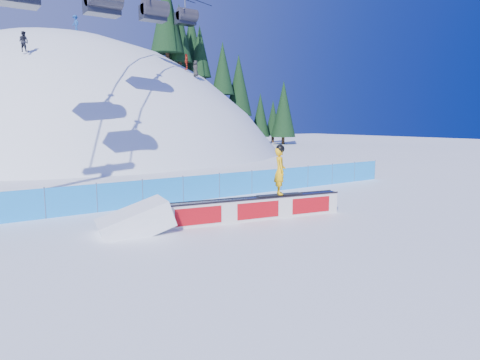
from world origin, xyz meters
TOP-DOWN VIEW (x-y plane):
  - ground at (0.00, 0.00)m, footprint 160.00×160.00m
  - snow_hill at (0.00, 42.00)m, footprint 64.00×64.00m
  - treeline at (24.28, 40.25)m, footprint 23.04×13.17m
  - safety_fence at (0.00, 4.50)m, footprint 22.05×0.05m
  - rail_box at (-2.37, -0.32)m, footprint 7.34×1.82m
  - snow_ramp at (-6.90, 0.50)m, footprint 2.77×2.01m
  - snowboarder at (-1.33, -0.51)m, footprint 1.94×0.81m
  - distant_skiers at (2.97, 30.51)m, footprint 17.13×11.51m

SIDE VIEW (x-z plane):
  - snow_hill at x=0.00m, z-range -50.00..14.00m
  - ground at x=0.00m, z-range 0.00..0.00m
  - snow_ramp at x=-6.90m, z-range -0.79..0.79m
  - rail_box at x=-2.37m, z-range -0.01..0.88m
  - safety_fence at x=0.00m, z-range -0.05..1.25m
  - snowboarder at x=-1.33m, z-range 0.87..2.86m
  - treeline at x=24.28m, z-range -0.63..19.40m
  - distant_skiers at x=2.97m, z-range 7.95..14.77m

